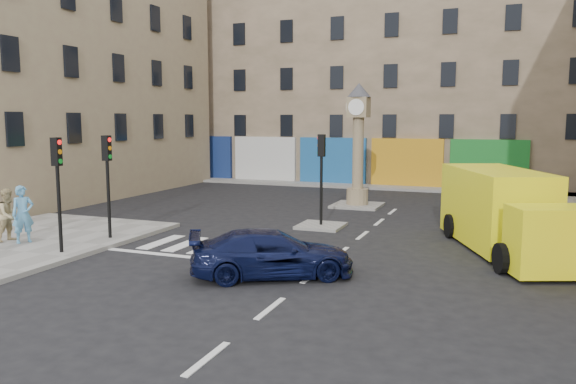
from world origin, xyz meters
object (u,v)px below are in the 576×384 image
Objects in this scene: traffic_light_island at (321,165)px; pedestrian_blue at (23,214)px; yellow_van at (503,212)px; pedestrian_tan at (9,215)px; navy_sedan at (272,254)px; clock_pillar at (358,137)px; traffic_light_left_far at (107,170)px; traffic_light_left_near at (58,176)px.

pedestrian_blue is (-8.55, -7.16, -1.44)m from traffic_light_island.
yellow_van reaches higher than pedestrian_tan.
traffic_light_island is 7.78m from navy_sedan.
clock_pillar is at bearing 90.00° from traffic_light_island.
navy_sedan is 9.54m from pedestrian_blue.
yellow_van reaches higher than navy_sedan.
yellow_van is (6.02, 5.73, 0.68)m from navy_sedan.
clock_pillar is 3.27× the size of pedestrian_tan.
traffic_light_left_far is at bearing -21.94° from pedestrian_blue.
yellow_van is (13.30, 3.65, -1.28)m from traffic_light_left_far.
pedestrian_tan is at bearing -142.20° from traffic_light_island.
clock_pillar is at bearing -3.00° from pedestrian_blue.
navy_sedan is at bearing -158.37° from yellow_van.
pedestrian_tan is (-0.66, 0.02, -0.07)m from pedestrian_blue.
traffic_light_island is 0.81× the size of navy_sedan.
traffic_light_left_near reaches higher than traffic_light_island.
pedestrian_blue is at bearing -123.01° from clock_pillar.
traffic_light_left_far is 8.30m from traffic_light_island.
pedestrian_tan is (-2.91, -1.74, -1.54)m from traffic_light_left_far.
yellow_van is (7.00, -1.75, -1.25)m from traffic_light_island.
traffic_light_island is 0.61× the size of clock_pillar.
clock_pillar is at bearing 61.06° from traffic_light_left_far.
traffic_light_left_far is 1.99× the size of pedestrian_tan.
traffic_light_left_far reaches higher than pedestrian_tan.
clock_pillar reaches higher than traffic_light_island.
yellow_van is at bearing -47.90° from clock_pillar.
traffic_light_island is 0.48× the size of yellow_van.
traffic_light_left_near is 2.40m from traffic_light_left_far.
clock_pillar is at bearing -31.62° from pedestrian_tan.
traffic_light_left_far is 3.72m from pedestrian_tan.
navy_sedan is at bearing 2.54° from traffic_light_left_near.
traffic_light_left_far reaches higher than yellow_van.
traffic_light_left_near reaches higher than navy_sedan.
navy_sedan is at bearing -85.86° from clock_pillar.
clock_pillar is 10.67m from yellow_van.
traffic_light_left_near is at bearing -128.93° from traffic_light_island.
traffic_light_left_far reaches higher than navy_sedan.
traffic_light_left_far is 0.81× the size of navy_sedan.
pedestrian_blue is (-15.54, -5.41, -0.19)m from yellow_van.
traffic_light_left_far reaches higher than traffic_light_island.
pedestrian_tan reaches higher than navy_sedan.
traffic_light_left_near is 1.99× the size of pedestrian_tan.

